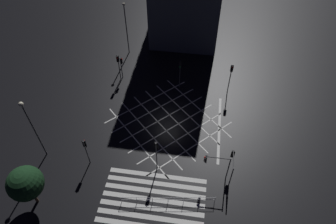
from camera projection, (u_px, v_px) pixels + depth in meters
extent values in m
plane|color=black|center=(168.00, 123.00, 36.03)|extent=(200.00, 200.00, 0.00)
cube|color=silver|center=(158.00, 176.00, 31.12)|extent=(10.16, 0.50, 0.01)
cube|color=silver|center=(156.00, 183.00, 30.52)|extent=(10.16, 0.50, 0.01)
cube|color=silver|center=(155.00, 191.00, 29.92)|extent=(10.16, 0.50, 0.01)
cube|color=silver|center=(153.00, 200.00, 29.31)|extent=(10.16, 0.50, 0.01)
cube|color=silver|center=(152.00, 208.00, 28.71)|extent=(10.16, 0.50, 0.01)
cube|color=silver|center=(150.00, 217.00, 28.11)|extent=(10.16, 0.50, 0.01)
cube|color=silver|center=(192.00, 147.00, 33.58)|extent=(8.88, 8.88, 0.01)
cube|color=silver|center=(136.00, 141.00, 34.20)|extent=(8.88, 8.88, 0.01)
cube|color=silver|center=(182.00, 137.00, 34.56)|extent=(8.88, 8.88, 0.01)
cube|color=silver|center=(149.00, 133.00, 34.93)|extent=(8.88, 8.88, 0.01)
cube|color=silver|center=(173.00, 127.00, 35.53)|extent=(8.88, 8.88, 0.01)
cube|color=silver|center=(162.00, 126.00, 35.66)|extent=(8.88, 8.88, 0.01)
cube|color=silver|center=(164.00, 118.00, 36.51)|extent=(8.88, 8.88, 0.01)
cube|color=silver|center=(174.00, 119.00, 36.39)|extent=(8.88, 8.88, 0.01)
cube|color=silver|center=(155.00, 109.00, 37.49)|extent=(8.88, 8.88, 0.01)
cube|color=silver|center=(185.00, 113.00, 37.12)|extent=(8.88, 8.88, 0.01)
cube|color=silver|center=(147.00, 101.00, 38.47)|extent=(8.88, 8.88, 0.01)
cube|color=silver|center=(197.00, 106.00, 37.85)|extent=(8.88, 8.88, 0.01)
cube|color=silver|center=(219.00, 128.00, 35.42)|extent=(0.30, 10.16, 0.01)
cube|color=black|center=(158.00, 8.00, 50.57)|extent=(0.06, 1.40, 1.80)
cube|color=beige|center=(155.00, 20.00, 48.13)|extent=(0.06, 1.40, 1.80)
cube|color=beige|center=(150.00, 32.00, 45.70)|extent=(0.06, 1.40, 1.80)
cube|color=beige|center=(154.00, 1.00, 45.74)|extent=(0.06, 1.40, 1.80)
cube|color=beige|center=(150.00, 13.00, 43.31)|extent=(0.06, 1.40, 1.80)
cylinder|color=#424244|center=(87.00, 152.00, 30.84)|extent=(0.11, 0.11, 3.72)
cube|color=black|center=(84.00, 143.00, 29.93)|extent=(0.28, 0.16, 0.90)
sphere|color=red|center=(84.00, 141.00, 29.79)|extent=(0.18, 0.18, 0.18)
sphere|color=black|center=(85.00, 143.00, 30.01)|extent=(0.18, 0.18, 0.18)
sphere|color=black|center=(85.00, 144.00, 30.23)|extent=(0.18, 0.18, 0.18)
cube|color=black|center=(84.00, 144.00, 29.87)|extent=(0.36, 0.02, 0.98)
cylinder|color=#424244|center=(180.00, 74.00, 38.70)|extent=(0.11, 0.11, 4.42)
cube|color=black|center=(180.00, 64.00, 37.35)|extent=(0.28, 0.16, 0.90)
sphere|color=black|center=(180.00, 63.00, 37.06)|extent=(0.18, 0.18, 0.18)
sphere|color=black|center=(180.00, 65.00, 37.28)|extent=(0.18, 0.18, 0.18)
sphere|color=green|center=(180.00, 67.00, 37.50)|extent=(0.18, 0.18, 0.18)
cube|color=black|center=(180.00, 64.00, 37.41)|extent=(0.36, 0.02, 0.98)
cylinder|color=#424244|center=(230.00, 79.00, 38.07)|extent=(0.11, 0.11, 4.46)
cube|color=black|center=(232.00, 69.00, 36.71)|extent=(0.28, 0.16, 0.90)
sphere|color=red|center=(232.00, 67.00, 36.42)|extent=(0.18, 0.18, 0.18)
sphere|color=black|center=(232.00, 69.00, 36.64)|extent=(0.18, 0.18, 0.18)
sphere|color=black|center=(232.00, 71.00, 36.86)|extent=(0.18, 0.18, 0.18)
cube|color=black|center=(232.00, 68.00, 36.77)|extent=(0.36, 0.02, 0.98)
cylinder|color=#424244|center=(121.00, 68.00, 40.40)|extent=(0.11, 0.11, 3.38)
cube|color=black|center=(121.00, 61.00, 39.51)|extent=(0.16, 0.28, 0.90)
sphere|color=red|center=(122.00, 59.00, 39.28)|extent=(0.18, 0.18, 0.18)
sphere|color=black|center=(122.00, 61.00, 39.50)|extent=(0.18, 0.18, 0.18)
sphere|color=black|center=(122.00, 63.00, 39.72)|extent=(0.18, 0.18, 0.18)
cube|color=black|center=(121.00, 61.00, 39.52)|extent=(0.02, 0.36, 0.98)
cylinder|color=#424244|center=(231.00, 177.00, 29.19)|extent=(0.11, 0.11, 3.22)
cylinder|color=#424244|center=(233.00, 160.00, 28.79)|extent=(0.09, 2.04, 0.09)
cube|color=black|center=(233.00, 154.00, 29.81)|extent=(0.28, 0.16, 0.90)
sphere|color=black|center=(233.00, 151.00, 29.66)|extent=(0.18, 0.18, 0.18)
sphere|color=orange|center=(233.00, 153.00, 29.88)|extent=(0.18, 0.18, 0.18)
sphere|color=black|center=(232.00, 155.00, 30.10)|extent=(0.18, 0.18, 0.18)
cube|color=black|center=(233.00, 155.00, 29.75)|extent=(0.36, 0.02, 0.98)
cylinder|color=#424244|center=(157.00, 156.00, 30.07)|extent=(0.11, 0.11, 4.45)
cube|color=black|center=(156.00, 145.00, 28.89)|extent=(0.28, 0.16, 0.90)
sphere|color=black|center=(156.00, 142.00, 28.74)|extent=(0.18, 0.18, 0.18)
sphere|color=orange|center=(156.00, 144.00, 28.96)|extent=(0.18, 0.18, 0.18)
sphere|color=black|center=(157.00, 146.00, 29.18)|extent=(0.18, 0.18, 0.18)
cube|color=black|center=(156.00, 146.00, 28.83)|extent=(0.36, 0.02, 0.98)
cylinder|color=#424244|center=(119.00, 68.00, 39.92)|extent=(0.11, 0.11, 4.02)
cube|color=black|center=(118.00, 59.00, 38.71)|extent=(0.28, 0.16, 0.90)
sphere|color=red|center=(117.00, 58.00, 38.42)|extent=(0.18, 0.18, 0.18)
sphere|color=black|center=(117.00, 60.00, 38.64)|extent=(0.18, 0.18, 0.18)
sphere|color=black|center=(118.00, 61.00, 38.86)|extent=(0.18, 0.18, 0.18)
cube|color=black|center=(118.00, 59.00, 38.77)|extent=(0.36, 0.02, 0.98)
cylinder|color=#424244|center=(228.00, 169.00, 29.52)|extent=(0.11, 0.11, 3.70)
cylinder|color=#424244|center=(218.00, 158.00, 28.38)|extent=(2.31, 0.09, 0.09)
cube|color=black|center=(206.00, 159.00, 28.82)|extent=(0.16, 0.28, 0.90)
sphere|color=red|center=(205.00, 157.00, 28.61)|extent=(0.18, 0.18, 0.18)
sphere|color=black|center=(205.00, 159.00, 28.83)|extent=(0.18, 0.18, 0.18)
sphere|color=black|center=(204.00, 161.00, 29.06)|extent=(0.18, 0.18, 0.18)
cube|color=black|center=(207.00, 159.00, 28.82)|extent=(0.02, 0.36, 0.98)
cylinder|color=#424244|center=(188.00, 15.00, 43.59)|extent=(0.14, 0.14, 9.68)
cylinder|color=#424244|center=(35.00, 132.00, 30.10)|extent=(0.14, 0.14, 7.75)
sphere|color=#F4EAC6|center=(21.00, 104.00, 27.14)|extent=(0.47, 0.47, 0.47)
cylinder|color=#424244|center=(127.00, 30.00, 42.73)|extent=(0.14, 0.14, 7.66)
sphere|color=#F4EAC6|center=(124.00, 4.00, 39.82)|extent=(0.40, 0.40, 0.40)
cylinder|color=brown|center=(34.00, 196.00, 28.37)|extent=(0.28, 0.28, 2.25)
sphere|color=#143319|center=(25.00, 183.00, 26.65)|extent=(3.24, 3.24, 3.24)
cylinder|color=#B7B7BC|center=(121.00, 200.00, 28.73)|extent=(0.05, 0.05, 1.05)
cylinder|color=#B7B7BC|center=(137.00, 200.00, 28.73)|extent=(0.05, 0.05, 1.05)
cylinder|color=#B7B7BC|center=(152.00, 200.00, 28.73)|extent=(0.05, 0.05, 1.05)
cylinder|color=#B7B7BC|center=(168.00, 200.00, 28.73)|extent=(0.05, 0.05, 1.05)
cylinder|color=#B7B7BC|center=(184.00, 200.00, 28.73)|extent=(0.05, 0.05, 1.05)
cylinder|color=#B7B7BC|center=(199.00, 200.00, 28.73)|extent=(0.05, 0.05, 1.05)
cylinder|color=#B7B7BC|center=(215.00, 200.00, 28.73)|extent=(0.05, 0.05, 1.05)
cylinder|color=#B7B7BC|center=(168.00, 198.00, 28.37)|extent=(8.94, 1.34, 0.04)
cylinder|color=#B7B7BC|center=(168.00, 200.00, 28.69)|extent=(8.94, 1.34, 0.04)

